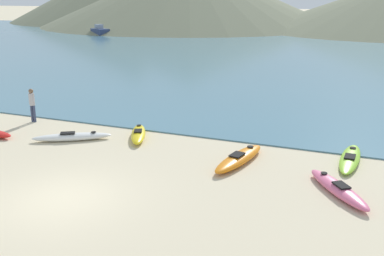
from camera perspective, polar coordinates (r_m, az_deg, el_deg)
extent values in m
plane|color=beige|center=(14.74, -16.11, -8.62)|extent=(400.00, 400.00, 0.00)
cube|color=teal|center=(53.82, 13.01, 9.65)|extent=(160.00, 70.00, 0.06)
ellipsoid|color=white|center=(20.26, -15.00, -1.10)|extent=(3.19, 2.33, 0.32)
cube|color=black|center=(20.23, -15.51, -0.61)|extent=(0.70, 0.61, 0.05)
cylinder|color=black|center=(20.15, -12.40, -0.50)|extent=(0.22, 0.22, 0.02)
ellipsoid|color=#E5668C|center=(15.19, 18.05, -7.34)|extent=(2.43, 3.00, 0.34)
cube|color=black|center=(14.99, 18.44, -6.89)|extent=(0.63, 0.68, 0.05)
cylinder|color=black|center=(15.81, 16.43, -5.51)|extent=(0.22, 0.22, 0.02)
ellipsoid|color=orange|center=(17.08, 6.01, -3.85)|extent=(1.37, 3.57, 0.36)
cube|color=black|center=(16.86, 5.76, -3.38)|extent=(0.52, 0.69, 0.05)
cylinder|color=black|center=(17.84, 7.42, -2.36)|extent=(0.26, 0.26, 0.02)
ellipsoid|color=yellow|center=(20.05, -6.83, -0.78)|extent=(1.78, 2.78, 0.35)
cube|color=black|center=(19.86, -6.87, -0.34)|extent=(0.53, 0.60, 0.05)
cylinder|color=black|center=(20.74, -6.75, 0.35)|extent=(0.22, 0.22, 0.02)
ellipsoid|color=#8CCC2D|center=(18.15, 19.43, -3.69)|extent=(0.83, 3.49, 0.25)
cube|color=black|center=(17.94, 19.42, -3.42)|extent=(0.41, 0.64, 0.05)
cylinder|color=black|center=(19.01, 19.75, -2.38)|extent=(0.24, 0.24, 0.02)
cylinder|color=#384260|center=(23.78, -19.65, 1.75)|extent=(0.12, 0.12, 0.85)
cylinder|color=#384260|center=(23.68, -19.37, 1.71)|extent=(0.12, 0.12, 0.85)
cube|color=#B2B2B7|center=(23.57, -19.68, 3.44)|extent=(0.30, 0.30, 0.60)
cylinder|color=#B2B2B7|center=(23.65, -19.91, 3.49)|extent=(0.09, 0.09, 0.57)
cylinder|color=#B2B2B7|center=(23.48, -19.45, 3.45)|extent=(0.09, 0.09, 0.57)
sphere|color=brown|center=(23.48, -19.78, 4.44)|extent=(0.23, 0.23, 0.23)
cube|color=navy|center=(73.48, -11.58, 11.88)|extent=(3.67, 3.15, 0.95)
cube|color=#8C99A8|center=(73.72, -11.73, 12.52)|extent=(1.37, 1.40, 0.67)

